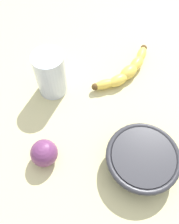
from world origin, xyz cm
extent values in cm
cube|color=#CBC389|center=(0.00, 0.00, 1.50)|extent=(120.00, 120.00, 3.00)
ellipsoid|color=#EDC74A|center=(3.13, 0.57, 4.63)|extent=(5.91, 3.11, 2.35)
ellipsoid|color=#EDC74A|center=(-0.50, -0.37, 4.63)|extent=(6.27, 4.63, 2.80)
ellipsoid|color=#EDC74A|center=(-3.84, -2.09, 4.63)|extent=(6.50, 5.84, 3.26)
ellipsoid|color=#EDC74A|center=(-6.71, -4.51, 4.63)|extent=(5.91, 6.02, 2.80)
ellipsoid|color=#EDC74A|center=(-8.97, -7.51, 4.63)|extent=(4.89, 6.05, 2.35)
sphere|color=#513819|center=(5.65, 0.92, 4.63)|extent=(1.79, 1.79, 1.79)
sphere|color=#513819|center=(-10.26, -9.70, 4.63)|extent=(1.79, 1.79, 1.79)
cylinder|color=silver|center=(15.96, -1.71, 8.80)|extent=(7.33, 7.33, 11.60)
cylinder|color=#A1C685|center=(15.96, -1.71, 8.15)|extent=(6.83, 6.83, 9.80)
cylinder|color=#2D2D33|center=(0.47, 21.72, 5.52)|extent=(12.79, 12.79, 5.03)
torus|color=#2D2D33|center=(0.47, 21.72, 7.43)|extent=(15.10, 15.10, 1.20)
sphere|color=#6B3360|center=(19.58, 16.65, 5.89)|extent=(5.78, 5.78, 5.78)
camera|label=1|loc=(13.65, 36.42, 53.59)|focal=38.92mm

